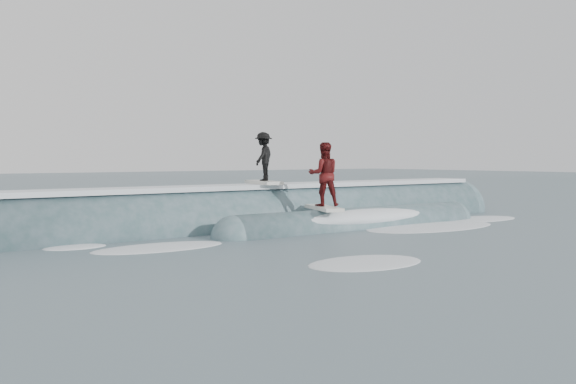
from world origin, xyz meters
TOP-DOWN VIEW (x-y plane):
  - ground at (0.00, 0.00)m, footprint 160.00×160.00m
  - breaking_wave at (0.27, 3.13)m, footprint 20.73×4.03m
  - surfer_black at (-0.21, 3.47)m, footprint 1.13×2.07m
  - surfer_red at (0.41, 1.27)m, footprint 1.22×2.07m
  - whitewater at (2.15, -0.77)m, footprint 15.93×8.38m
  - far_swells at (-2.16, 17.65)m, footprint 34.82×8.65m

SIDE VIEW (x-z plane):
  - ground at x=0.00m, z-range 0.00..0.00m
  - whitewater at x=2.15m, z-range -0.05..0.05m
  - far_swells at x=-2.16m, z-range -0.40..0.40m
  - breaking_wave at x=0.27m, z-range -1.21..1.29m
  - surfer_red at x=0.41m, z-range 0.59..2.56m
  - surfer_black at x=-0.21m, z-range 1.28..2.91m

